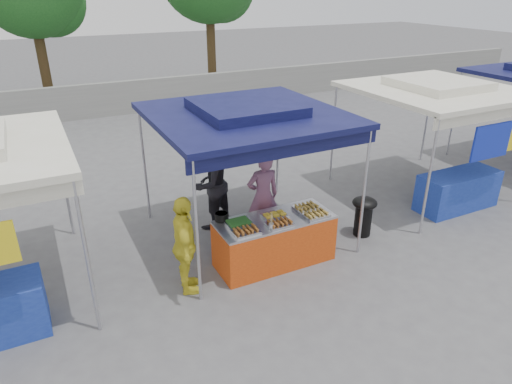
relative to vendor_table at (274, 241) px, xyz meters
name	(u,v)px	position (x,y,z in m)	size (l,w,h in m)	color
ground_plane	(271,259)	(0.00, 0.10, -0.43)	(80.00, 80.00, 0.00)	#57575A
back_wall	(129,97)	(0.00, 11.10, 0.17)	(40.00, 0.25, 1.20)	gray
main_canopy	(246,114)	(0.00, 1.07, 1.94)	(3.20, 3.20, 2.57)	#B7B6BD
neighbor_stall_right	(446,129)	(4.50, 0.67, 1.18)	(3.20, 3.20, 2.57)	#B7B6BD
vendor_table	(274,241)	(0.00, 0.00, 0.00)	(2.00, 0.80, 0.85)	#BC4011
food_tray_fl	(246,231)	(-0.64, -0.22, 0.46)	(0.42, 0.30, 0.07)	silver
food_tray_fm	(279,224)	(-0.05, -0.24, 0.46)	(0.42, 0.30, 0.07)	silver
food_tray_fr	(316,215)	(0.65, -0.24, 0.46)	(0.42, 0.30, 0.07)	silver
food_tray_bl	(239,223)	(-0.63, 0.08, 0.46)	(0.42, 0.30, 0.07)	silver
food_tray_bm	(275,215)	(0.02, 0.05, 0.46)	(0.42, 0.30, 0.07)	silver
food_tray_br	(306,208)	(0.65, 0.05, 0.46)	(0.42, 0.30, 0.07)	silver
cooking_pot	(222,217)	(-0.81, 0.34, 0.49)	(0.23, 0.23, 0.13)	black
skewer_cup	(271,226)	(-0.22, -0.29, 0.48)	(0.08, 0.08, 0.10)	#B7B6BD
wok_burner	(364,213)	(1.97, 0.08, 0.04)	(0.47, 0.47, 0.79)	black
crate_left	(235,239)	(-0.40, 0.77, -0.28)	(0.48, 0.34, 0.29)	#13279E
crate_right	(275,232)	(0.40, 0.69, -0.28)	(0.48, 0.34, 0.29)	#13279E
crate_stacked	(275,218)	(0.40, 0.69, 0.01)	(0.47, 0.33, 0.28)	#13279E
vendor_woman	(263,196)	(0.22, 0.86, 0.43)	(0.62, 0.41, 1.70)	#855576
helper_man	(210,184)	(-0.48, 1.73, 0.48)	(0.88, 0.68, 1.80)	black
customer_person	(185,246)	(-1.60, -0.09, 0.38)	(0.94, 0.39, 1.61)	yellow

